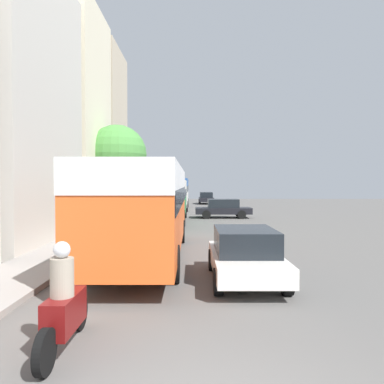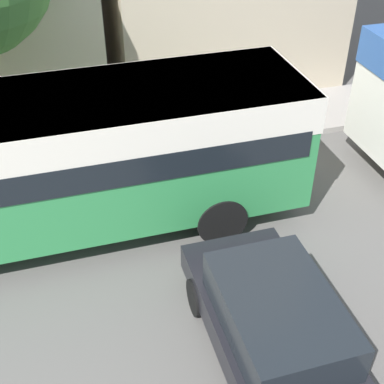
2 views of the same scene
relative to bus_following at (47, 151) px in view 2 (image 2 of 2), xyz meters
The scene contains 2 objects.
bus_following is the anchor object (origin of this frame).
car_crossing 5.07m from the bus_following, 34.70° to the left, with size 4.22×1.82×1.43m.
Camera 2 is at (6.60, 22.04, 6.98)m, focal length 50.00 mm.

